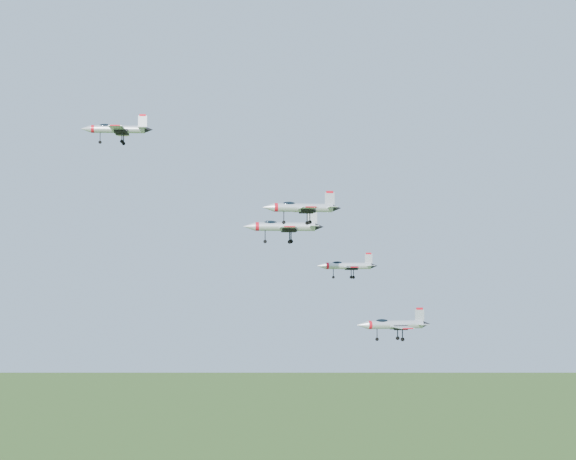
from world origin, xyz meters
name	(u,v)px	position (x,y,z in m)	size (l,w,h in m)	color
jet_lead	(116,129)	(-23.13, 15.28, 153.65)	(12.27, 10.39, 3.32)	silver
jet_left_high	(283,226)	(1.71, -1.02, 136.48)	(13.05, 11.01, 3.51)	silver
jet_right_high	(301,208)	(0.50, -13.44, 138.61)	(11.78, 9.86, 3.15)	silver
jet_left_low	(347,266)	(16.79, 8.64, 130.21)	(11.02, 9.26, 2.96)	silver
jet_right_low	(393,324)	(16.88, -9.92, 121.02)	(12.11, 10.06, 3.24)	silver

